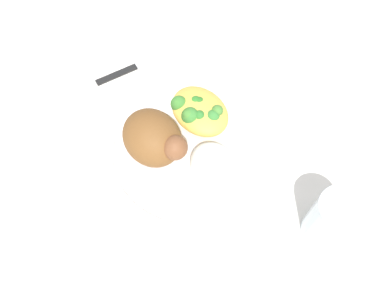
# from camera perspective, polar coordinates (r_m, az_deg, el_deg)

# --- Properties ---
(ground_plane) EXTENTS (2.00, 2.00, 0.00)m
(ground_plane) POSITION_cam_1_polar(r_m,az_deg,el_deg) (0.62, 0.00, -1.24)
(ground_plane) COLOR silver
(plate) EXTENTS (0.27, 0.27, 0.02)m
(plate) POSITION_cam_1_polar(r_m,az_deg,el_deg) (0.61, 0.00, -0.85)
(plate) COLOR white
(plate) RESTS_ON ground_plane
(roasted_chicken) EXTENTS (0.11, 0.08, 0.08)m
(roasted_chicken) POSITION_cam_1_polar(r_m,az_deg,el_deg) (0.57, -5.73, 0.86)
(roasted_chicken) COLOR brown
(roasted_chicken) RESTS_ON plate
(rice_pile) EXTENTS (0.09, 0.07, 0.04)m
(rice_pile) POSITION_cam_1_polar(r_m,az_deg,el_deg) (0.57, 3.79, -3.47)
(rice_pile) COLOR white
(rice_pile) RESTS_ON plate
(mac_cheese_with_broccoli) EXTENTS (0.11, 0.08, 0.04)m
(mac_cheese_with_broccoli) POSITION_cam_1_polar(r_m,az_deg,el_deg) (0.62, 0.96, 5.02)
(mac_cheese_with_broccoli) COLOR gold
(mac_cheese_with_broccoli) RESTS_ON plate
(fork) EXTENTS (0.03, 0.14, 0.01)m
(fork) POSITION_cam_1_polar(r_m,az_deg,el_deg) (0.71, -6.47, 9.79)
(fork) COLOR silver
(fork) RESTS_ON ground_plane
(knife) EXTENTS (0.04, 0.19, 0.01)m
(knife) POSITION_cam_1_polar(r_m,az_deg,el_deg) (0.73, -8.44, 11.43)
(knife) COLOR black
(knife) RESTS_ON ground_plane
(water_glass) EXTENTS (0.06, 0.06, 0.09)m
(water_glass) POSITION_cam_1_polar(r_m,az_deg,el_deg) (0.56, 20.30, -10.67)
(water_glass) COLOR silver
(water_glass) RESTS_ON ground_plane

